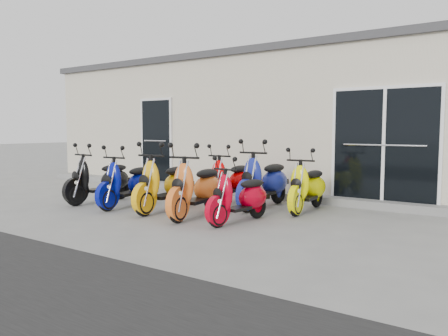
% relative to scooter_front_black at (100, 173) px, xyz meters
% --- Properties ---
extents(ground, '(80.00, 80.00, 0.00)m').
position_rel_scooter_front_black_xyz_m(ground, '(2.36, 0.44, -0.62)').
color(ground, gray).
rests_on(ground, ground).
extents(building, '(14.00, 6.00, 3.20)m').
position_rel_scooter_front_black_xyz_m(building, '(2.36, 5.64, 0.98)').
color(building, beige).
rests_on(building, ground).
extents(roof_cap, '(14.20, 6.20, 0.16)m').
position_rel_scooter_front_black_xyz_m(roof_cap, '(2.36, 5.64, 2.66)').
color(roof_cap, '#3F3F42').
rests_on(roof_cap, building).
extents(front_step, '(14.00, 0.40, 0.15)m').
position_rel_scooter_front_black_xyz_m(front_step, '(2.36, 2.46, -0.54)').
color(front_step, gray).
rests_on(front_step, ground).
extents(door_left, '(1.07, 0.08, 2.22)m').
position_rel_scooter_front_black_xyz_m(door_left, '(-0.84, 2.61, 0.64)').
color(door_left, black).
rests_on(door_left, front_step).
extents(door_right, '(2.02, 0.08, 2.22)m').
position_rel_scooter_front_black_xyz_m(door_right, '(4.96, 2.61, 0.64)').
color(door_right, black).
rests_on(door_right, front_step).
extents(scooter_front_black, '(0.73, 1.71, 1.23)m').
position_rel_scooter_front_black_xyz_m(scooter_front_black, '(0.00, 0.00, 0.00)').
color(scooter_front_black, black).
rests_on(scooter_front_black, ground).
extents(scooter_front_blue, '(0.71, 1.67, 1.21)m').
position_rel_scooter_front_black_xyz_m(scooter_front_blue, '(0.86, -0.04, -0.01)').
color(scooter_front_blue, '#040E8C').
rests_on(scooter_front_blue, ground).
extents(scooter_front_orange_a, '(0.76, 1.79, 1.29)m').
position_rel_scooter_front_black_xyz_m(scooter_front_orange_a, '(1.74, 0.04, 0.03)').
color(scooter_front_orange_a, '#FFB80E').
rests_on(scooter_front_orange_a, ground).
extents(scooter_front_orange_b, '(0.85, 1.81, 1.29)m').
position_rel_scooter_front_black_xyz_m(scooter_front_orange_b, '(2.54, -0.06, 0.03)').
color(scooter_front_orange_b, orange).
rests_on(scooter_front_orange_b, ground).
extents(scooter_front_red, '(0.76, 1.54, 1.09)m').
position_rel_scooter_front_black_xyz_m(scooter_front_red, '(3.41, -0.07, -0.07)').
color(scooter_front_red, '#C20018').
rests_on(scooter_front_red, ground).
extents(scooter_back_red, '(0.65, 1.66, 1.21)m').
position_rel_scooter_front_black_xyz_m(scooter_back_red, '(2.26, 1.42, -0.01)').
color(scooter_back_red, '#DC0001').
rests_on(scooter_back_red, ground).
extents(scooter_back_blue, '(0.70, 1.81, 1.33)m').
position_rel_scooter_front_black_xyz_m(scooter_back_blue, '(3.09, 1.34, 0.05)').
color(scooter_back_blue, navy).
rests_on(scooter_back_blue, ground).
extents(scooter_back_yellow, '(0.65, 1.63, 1.18)m').
position_rel_scooter_front_black_xyz_m(scooter_back_yellow, '(3.93, 1.44, -0.02)').
color(scooter_back_yellow, '#FEFF00').
rests_on(scooter_back_yellow, ground).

